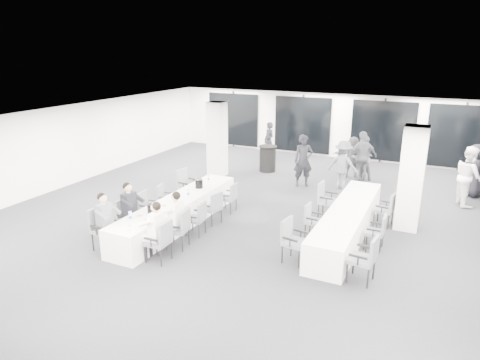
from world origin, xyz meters
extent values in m
cube|color=#25262B|center=(0.00, 0.00, -0.01)|extent=(14.00, 16.00, 0.02)
cube|color=silver|center=(0.00, 0.00, 2.81)|extent=(14.00, 16.00, 0.02)
cube|color=white|center=(-7.01, 0.00, 1.40)|extent=(0.02, 16.00, 2.80)
cube|color=white|center=(0.00, 8.01, 1.40)|extent=(14.00, 0.02, 2.80)
cube|color=black|center=(0.00, 7.94, 1.35)|extent=(13.60, 0.06, 2.50)
cube|color=silver|center=(-2.80, 3.20, 1.40)|extent=(0.60, 0.60, 2.80)
cube|color=silver|center=(4.20, 1.00, 1.40)|extent=(0.60, 0.60, 2.80)
cube|color=white|center=(-1.46, -1.51, 0.38)|extent=(0.90, 5.00, 0.75)
cube|color=white|center=(2.86, -0.20, 0.38)|extent=(0.90, 5.00, 0.75)
cylinder|color=black|center=(-1.30, 4.57, 0.50)|extent=(0.64, 0.64, 1.01)
cylinder|color=black|center=(-1.30, 4.57, 1.01)|extent=(0.73, 0.73, 0.02)
cube|color=#52555A|center=(-2.21, -3.50, 0.49)|extent=(0.51, 0.54, 0.09)
cube|color=#52555A|center=(-2.45, -3.50, 0.79)|extent=(0.08, 0.50, 0.50)
cylinder|color=black|center=(-2.42, -3.28, 0.22)|extent=(0.04, 0.04, 0.45)
cylinder|color=black|center=(-2.43, -3.72, 0.22)|extent=(0.04, 0.04, 0.45)
cylinder|color=black|center=(-1.99, -3.29, 0.22)|extent=(0.04, 0.04, 0.45)
cylinder|color=black|center=(-2.00, -3.73, 0.22)|extent=(0.04, 0.04, 0.45)
cube|color=black|center=(-2.20, -3.23, 0.68)|extent=(0.37, 0.05, 0.04)
cube|color=black|center=(-2.22, -3.78, 0.68)|extent=(0.37, 0.05, 0.04)
cube|color=#52555A|center=(-2.21, -2.61, 0.45)|extent=(0.53, 0.55, 0.08)
cube|color=#52555A|center=(-2.43, -2.58, 0.72)|extent=(0.13, 0.46, 0.46)
cylinder|color=black|center=(-2.38, -2.38, 0.20)|extent=(0.04, 0.04, 0.41)
cylinder|color=black|center=(-2.44, -2.78, 0.20)|extent=(0.04, 0.04, 0.41)
cylinder|color=black|center=(-1.98, -2.45, 0.20)|extent=(0.04, 0.04, 0.41)
cylinder|color=black|center=(-2.05, -2.84, 0.20)|extent=(0.04, 0.04, 0.41)
cube|color=black|center=(-2.17, -2.37, 0.62)|extent=(0.34, 0.09, 0.04)
cube|color=black|center=(-2.25, -2.86, 0.62)|extent=(0.34, 0.09, 0.04)
cube|color=#52555A|center=(-2.21, -1.76, 0.43)|extent=(0.49, 0.50, 0.08)
cube|color=#52555A|center=(-2.42, -1.79, 0.69)|extent=(0.10, 0.45, 0.44)
cylinder|color=black|center=(-2.42, -1.59, 0.20)|extent=(0.03, 0.03, 0.39)
cylinder|color=black|center=(-2.38, -1.98, 0.20)|extent=(0.03, 0.03, 0.39)
cylinder|color=black|center=(-2.04, -1.55, 0.20)|extent=(0.03, 0.03, 0.39)
cylinder|color=black|center=(-2.00, -1.94, 0.20)|extent=(0.03, 0.03, 0.39)
cube|color=black|center=(-2.23, -1.52, 0.60)|extent=(0.33, 0.07, 0.04)
cube|color=black|center=(-2.19, -2.00, 0.60)|extent=(0.33, 0.07, 0.04)
cube|color=#52555A|center=(-2.21, -0.95, 0.42)|extent=(0.53, 0.54, 0.07)
cube|color=#52555A|center=(-2.41, -1.00, 0.67)|extent=(0.16, 0.43, 0.43)
cylinder|color=black|center=(-2.44, -0.82, 0.19)|extent=(0.03, 0.03, 0.38)
cylinder|color=black|center=(-2.35, -1.18, 0.19)|extent=(0.03, 0.03, 0.38)
cylinder|color=black|center=(-2.08, -0.73, 0.19)|extent=(0.03, 0.03, 0.38)
cylinder|color=black|center=(-1.98, -1.09, 0.19)|extent=(0.03, 0.03, 0.38)
cube|color=black|center=(-2.27, -0.73, 0.58)|extent=(0.32, 0.11, 0.04)
cube|color=black|center=(-2.15, -1.18, 0.58)|extent=(0.32, 0.11, 0.04)
cube|color=#52555A|center=(-2.21, 0.22, 0.49)|extent=(0.54, 0.56, 0.09)
cube|color=#52555A|center=(-2.45, 0.24, 0.79)|extent=(0.10, 0.51, 0.51)
cylinder|color=black|center=(-2.41, 0.46, 0.23)|extent=(0.04, 0.04, 0.45)
cylinder|color=black|center=(-2.45, 0.02, 0.23)|extent=(0.04, 0.04, 0.45)
cylinder|color=black|center=(-1.98, 0.42, 0.23)|extent=(0.04, 0.04, 0.45)
cylinder|color=black|center=(-2.01, -0.01, 0.23)|extent=(0.04, 0.04, 0.45)
cube|color=black|center=(-2.19, 0.50, 0.68)|extent=(0.38, 0.07, 0.04)
cube|color=black|center=(-2.23, -0.05, 0.68)|extent=(0.38, 0.07, 0.04)
cube|color=#52555A|center=(-0.71, -3.45, 0.47)|extent=(0.49, 0.51, 0.08)
cube|color=#52555A|center=(-0.48, -3.45, 0.75)|extent=(0.07, 0.48, 0.48)
cylinder|color=black|center=(-0.50, -3.65, 0.21)|extent=(0.04, 0.04, 0.43)
cylinder|color=black|center=(-0.51, -3.24, 0.21)|extent=(0.04, 0.04, 0.43)
cylinder|color=black|center=(-0.92, -3.66, 0.21)|extent=(0.04, 0.04, 0.43)
cylinder|color=black|center=(-0.92, -3.24, 0.21)|extent=(0.04, 0.04, 0.43)
cube|color=black|center=(-0.71, -3.71, 0.65)|extent=(0.35, 0.05, 0.04)
cube|color=black|center=(-0.71, -3.19, 0.65)|extent=(0.35, 0.05, 0.04)
cube|color=#52555A|center=(-0.71, -2.67, 0.47)|extent=(0.56, 0.58, 0.08)
cube|color=#52555A|center=(-0.48, -2.63, 0.75)|extent=(0.14, 0.48, 0.48)
cylinder|color=black|center=(-0.47, -2.84, 0.21)|extent=(0.04, 0.04, 0.43)
cylinder|color=black|center=(-0.54, -2.43, 0.21)|extent=(0.04, 0.04, 0.43)
cylinder|color=black|center=(-0.88, -2.91, 0.21)|extent=(0.04, 0.04, 0.43)
cylinder|color=black|center=(-0.95, -2.50, 0.21)|extent=(0.04, 0.04, 0.43)
cube|color=black|center=(-0.67, -2.93, 0.65)|extent=(0.36, 0.10, 0.04)
cube|color=black|center=(-0.76, -2.41, 0.65)|extent=(0.36, 0.10, 0.04)
cube|color=#52555A|center=(-0.71, -1.83, 0.42)|extent=(0.46, 0.48, 0.07)
cube|color=#52555A|center=(-0.51, -1.82, 0.67)|extent=(0.09, 0.43, 0.43)
cylinder|color=black|center=(-0.51, -2.00, 0.19)|extent=(0.03, 0.03, 0.38)
cylinder|color=black|center=(-0.54, -1.63, 0.19)|extent=(0.03, 0.03, 0.38)
cylinder|color=black|center=(-0.88, -2.03, 0.19)|extent=(0.03, 0.03, 0.38)
cylinder|color=black|center=(-0.91, -1.66, 0.19)|extent=(0.03, 0.03, 0.38)
cube|color=black|center=(-0.69, -2.06, 0.58)|extent=(0.32, 0.06, 0.04)
cube|color=black|center=(-0.73, -1.60, 0.58)|extent=(0.32, 0.06, 0.04)
cube|color=#52555A|center=(-0.71, -0.99, 0.43)|extent=(0.54, 0.56, 0.08)
cube|color=#52555A|center=(-0.51, -1.04, 0.69)|extent=(0.17, 0.44, 0.44)
cylinder|color=black|center=(-0.57, -1.22, 0.20)|extent=(0.03, 0.03, 0.39)
cylinder|color=black|center=(-0.48, -0.85, 0.20)|extent=(0.03, 0.03, 0.39)
cylinder|color=black|center=(-0.94, -1.12, 0.20)|extent=(0.03, 0.03, 0.39)
cylinder|color=black|center=(-0.85, -0.75, 0.20)|extent=(0.03, 0.03, 0.39)
cube|color=black|center=(-0.77, -1.22, 0.59)|extent=(0.32, 0.12, 0.04)
cube|color=black|center=(-0.65, -0.75, 0.59)|extent=(0.32, 0.12, 0.04)
cube|color=#52555A|center=(-0.71, 0.00, 0.42)|extent=(0.43, 0.45, 0.07)
cube|color=#52555A|center=(-0.51, 0.00, 0.67)|extent=(0.06, 0.43, 0.42)
cylinder|color=black|center=(-0.53, -0.19, 0.19)|extent=(0.03, 0.03, 0.38)
cylinder|color=black|center=(-0.53, 0.18, 0.19)|extent=(0.03, 0.03, 0.38)
cylinder|color=black|center=(-0.89, -0.19, 0.19)|extent=(0.03, 0.03, 0.38)
cylinder|color=black|center=(-0.90, 0.18, 0.19)|extent=(0.03, 0.03, 0.38)
cube|color=black|center=(-0.71, -0.24, 0.57)|extent=(0.31, 0.04, 0.04)
cube|color=black|center=(-0.71, 0.23, 0.57)|extent=(0.31, 0.04, 0.04)
cube|color=#52555A|center=(2.11, -2.15, 0.48)|extent=(0.56, 0.58, 0.09)
cube|color=#52555A|center=(1.88, -2.11, 0.77)|extent=(0.14, 0.49, 0.49)
cylinder|color=black|center=(1.93, -1.90, 0.22)|extent=(0.04, 0.04, 0.44)
cylinder|color=black|center=(1.87, -2.32, 0.22)|extent=(0.04, 0.04, 0.44)
cylinder|color=black|center=(2.35, -1.97, 0.22)|extent=(0.04, 0.04, 0.44)
cylinder|color=black|center=(2.29, -2.39, 0.22)|extent=(0.04, 0.04, 0.44)
cube|color=black|center=(2.15, -1.88, 0.66)|extent=(0.36, 0.10, 0.04)
cube|color=black|center=(2.07, -2.41, 0.66)|extent=(0.36, 0.10, 0.04)
cube|color=#52555A|center=(2.11, -0.60, 0.41)|extent=(0.44, 0.45, 0.07)
cube|color=#52555A|center=(1.91, -0.59, 0.65)|extent=(0.08, 0.42, 0.41)
cylinder|color=black|center=(1.94, -0.41, 0.18)|extent=(0.03, 0.03, 0.37)
cylinder|color=black|center=(1.92, -0.77, 0.18)|extent=(0.03, 0.03, 0.37)
cylinder|color=black|center=(2.30, -0.43, 0.18)|extent=(0.03, 0.03, 0.37)
cylinder|color=black|center=(2.28, -0.79, 0.18)|extent=(0.03, 0.03, 0.37)
cube|color=black|center=(2.12, -0.38, 0.56)|extent=(0.31, 0.05, 0.04)
cube|color=black|center=(2.10, -0.83, 0.56)|extent=(0.31, 0.05, 0.04)
cube|color=#52555A|center=(2.11, 0.80, 0.49)|extent=(0.52, 0.54, 0.09)
cube|color=#52555A|center=(1.87, 0.81, 0.79)|extent=(0.08, 0.51, 0.50)
cylinder|color=black|center=(1.90, 1.03, 0.22)|extent=(0.04, 0.04, 0.45)
cylinder|color=black|center=(1.88, 0.59, 0.22)|extent=(0.04, 0.04, 0.45)
cylinder|color=black|center=(2.33, 1.02, 0.22)|extent=(0.04, 0.04, 0.45)
cylinder|color=black|center=(2.32, 0.58, 0.22)|extent=(0.04, 0.04, 0.45)
cube|color=black|center=(2.12, 1.08, 0.68)|extent=(0.37, 0.05, 0.04)
cube|color=black|center=(2.10, 0.53, 0.68)|extent=(0.37, 0.05, 0.04)
cube|color=#52555A|center=(3.61, -2.35, 0.49)|extent=(0.55, 0.57, 0.09)
cube|color=#52555A|center=(3.85, -2.38, 0.79)|extent=(0.12, 0.51, 0.50)
cylinder|color=black|center=(3.80, -2.59, 0.22)|extent=(0.04, 0.04, 0.45)
cylinder|color=black|center=(3.85, -2.16, 0.22)|extent=(0.04, 0.04, 0.45)
cylinder|color=black|center=(3.37, -2.54, 0.22)|extent=(0.04, 0.04, 0.45)
cylinder|color=black|center=(3.42, -2.11, 0.22)|extent=(0.04, 0.04, 0.45)
cube|color=black|center=(3.58, -2.62, 0.68)|extent=(0.37, 0.08, 0.04)
cube|color=black|center=(3.64, -2.08, 0.68)|extent=(0.37, 0.08, 0.04)
cube|color=#52555A|center=(3.61, -0.67, 0.42)|extent=(0.43, 0.45, 0.07)
cube|color=#52555A|center=(3.81, -0.67, 0.67)|extent=(0.06, 0.43, 0.43)
cylinder|color=black|center=(3.79, -0.86, 0.19)|extent=(0.03, 0.03, 0.38)
cylinder|color=black|center=(3.80, -0.48, 0.19)|extent=(0.03, 0.03, 0.38)
cylinder|color=black|center=(3.42, -0.86, 0.19)|extent=(0.03, 0.03, 0.38)
cylinder|color=black|center=(3.42, -0.48, 0.19)|extent=(0.03, 0.03, 0.38)
cube|color=black|center=(3.61, -0.90, 0.58)|extent=(0.32, 0.04, 0.04)
cube|color=black|center=(3.61, -0.44, 0.58)|extent=(0.32, 0.04, 0.04)
cube|color=#52555A|center=(3.61, 0.92, 0.44)|extent=(0.51, 0.53, 0.08)
cube|color=#52555A|center=(3.82, 0.89, 0.71)|extent=(0.12, 0.46, 0.45)
cylinder|color=black|center=(3.78, 0.70, 0.20)|extent=(0.04, 0.04, 0.40)
cylinder|color=black|center=(3.83, 1.09, 0.20)|extent=(0.04, 0.04, 0.40)
cylinder|color=black|center=(3.39, 0.75, 0.20)|extent=(0.04, 0.04, 0.40)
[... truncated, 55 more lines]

